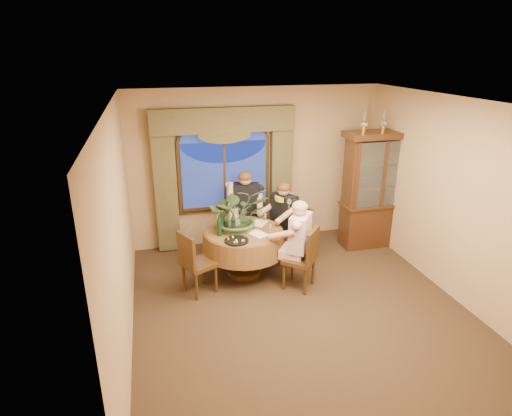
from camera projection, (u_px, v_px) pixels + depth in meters
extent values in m
plane|color=black|center=(301.00, 311.00, 5.90)|extent=(5.00, 5.00, 0.00)
plane|color=#A57E58|center=(257.00, 167.00, 7.68)|extent=(4.50, 0.00, 4.50)
plane|color=#A57E58|center=(458.00, 202.00, 5.93)|extent=(0.00, 5.00, 5.00)
plane|color=white|center=(310.00, 103.00, 4.92)|extent=(5.00, 5.00, 0.00)
cube|color=#484026|center=(166.00, 187.00, 7.27)|extent=(0.38, 0.14, 2.32)
cube|color=#484026|center=(281.00, 179.00, 7.75)|extent=(0.38, 0.14, 2.32)
cylinder|color=maroon|center=(244.00, 252.00, 6.76)|extent=(1.69, 1.69, 0.75)
cube|color=black|center=(377.00, 190.00, 7.57)|extent=(1.29, 0.51, 2.09)
cube|color=black|center=(299.00, 258.00, 6.33)|extent=(0.59, 0.59, 0.96)
cube|color=black|center=(294.00, 235.00, 7.12)|extent=(0.51, 0.51, 0.96)
cube|color=black|center=(243.00, 225.00, 7.53)|extent=(0.50, 0.50, 0.96)
cube|color=black|center=(199.00, 262.00, 6.21)|extent=(0.56, 0.56, 0.96)
imported|color=#3B552F|center=(238.00, 192.00, 6.50)|extent=(0.93, 1.03, 0.80)
imported|color=#4E5E2E|center=(249.00, 229.00, 6.60)|extent=(0.14, 0.14, 0.04)
cylinder|color=black|center=(237.00, 241.00, 6.23)|extent=(0.35, 0.35, 0.02)
cylinder|color=tan|center=(230.00, 220.00, 6.59)|extent=(0.07, 0.07, 0.33)
cylinder|color=black|center=(223.00, 218.00, 6.67)|extent=(0.07, 0.07, 0.33)
cylinder|color=black|center=(219.00, 225.00, 6.38)|extent=(0.07, 0.07, 0.33)
cylinder|color=tan|center=(219.00, 221.00, 6.54)|extent=(0.07, 0.07, 0.33)
cylinder|color=black|center=(222.00, 222.00, 6.50)|extent=(0.07, 0.07, 0.33)
cylinder|color=black|center=(233.00, 223.00, 6.46)|extent=(0.07, 0.07, 0.33)
cube|color=white|center=(258.00, 234.00, 6.49)|extent=(0.32, 0.36, 0.00)
cube|color=white|center=(259.00, 223.00, 6.88)|extent=(0.35, 0.37, 0.00)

